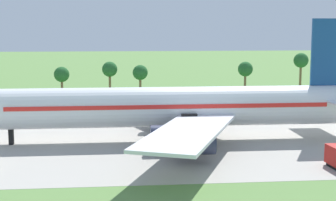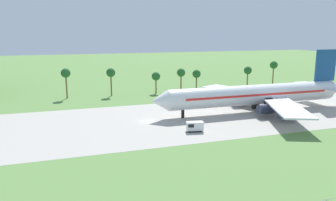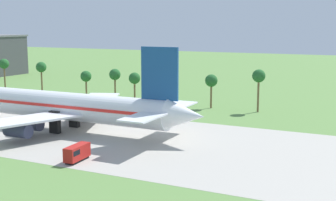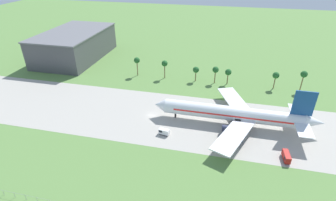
{
  "view_description": "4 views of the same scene",
  "coord_description": "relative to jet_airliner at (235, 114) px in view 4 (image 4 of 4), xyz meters",
  "views": [
    {
      "loc": [
        27.99,
        -79.5,
        18.31
      ],
      "look_at": [
        35.76,
        0.87,
        6.6
      ],
      "focal_mm": 55.0,
      "sensor_mm": 36.0,
      "label": 1
    },
    {
      "loc": [
        -22.71,
        -88.38,
        25.46
      ],
      "look_at": [
        6.53,
        0.87,
        5.6
      ],
      "focal_mm": 35.0,
      "sensor_mm": 36.0,
      "label": 2
    },
    {
      "loc": [
        106.05,
        -82.7,
        24.03
      ],
      "look_at": [
        64.99,
        0.87,
        8.76
      ],
      "focal_mm": 50.0,
      "sensor_mm": 36.0,
      "label": 3
    },
    {
      "loc": [
        30.86,
        -98.79,
        66.09
      ],
      "look_at": [
        6.71,
        5.0,
        6.0
      ],
      "focal_mm": 28.0,
      "sensor_mm": 36.0,
      "label": 4
    }
  ],
  "objects": [
    {
      "name": "baggage_tug",
      "position": [
        -28.39,
        -13.98,
        -4.14
      ],
      "size": [
        4.61,
        2.77,
        2.61
      ],
      "color": "black",
      "rests_on": "ground_plane"
    },
    {
      "name": "taxiway_strip",
      "position": [
        -37.51,
        -0.87,
        -5.53
      ],
      "size": [
        320.0,
        44.0,
        0.02
      ],
      "color": "#A8A399",
      "rests_on": "ground_plane"
    },
    {
      "name": "fuel_truck",
      "position": [
        18.81,
        -19.01,
        -4.0
      ],
      "size": [
        2.39,
        5.96,
        2.89
      ],
      "color": "black",
      "rests_on": "ground_plane"
    },
    {
      "name": "terminal_building",
      "position": [
        -111.97,
        61.6,
        3.94
      ],
      "size": [
        36.72,
        61.2,
        18.92
      ],
      "color": "#47474C",
      "rests_on": "ground_plane"
    },
    {
      "name": "palm_tree_row",
      "position": [
        -11.89,
        41.28,
        2.81
      ],
      "size": [
        97.14,
        3.6,
        11.83
      ],
      "color": "brown",
      "rests_on": "ground_plane"
    },
    {
      "name": "jet_airliner",
      "position": [
        0.0,
        0.0,
        0.0
      ],
      "size": [
        71.43,
        55.48,
        19.52
      ],
      "color": "white",
      "rests_on": "ground_plane"
    },
    {
      "name": "ground_plane",
      "position": [
        -37.51,
        -0.87,
        -5.54
      ],
      "size": [
        600.0,
        600.0,
        0.0
      ],
      "primitive_type": "plane",
      "color": "#5B8442"
    }
  ]
}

